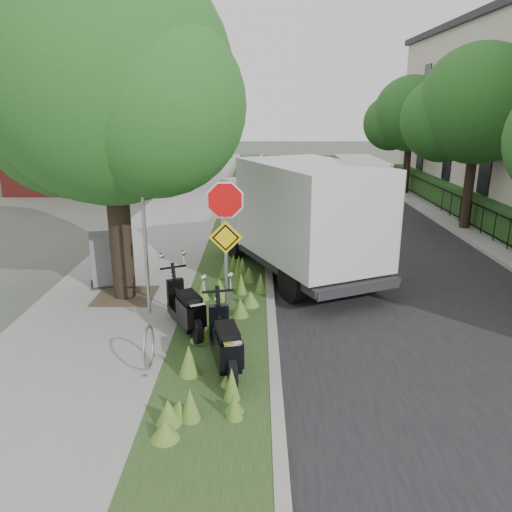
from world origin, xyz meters
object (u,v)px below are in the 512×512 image
at_px(sign_assembly, 226,229).
at_px(scooter_near, 187,313).
at_px(scooter_far, 226,349).
at_px(box_truck, 299,214).
at_px(utility_cabinet, 110,260).

distance_m(sign_assembly, scooter_near, 1.95).
bearing_deg(scooter_far, box_truck, 73.22).
xyz_separation_m(sign_assembly, scooter_near, (-0.81, 0.16, -1.77)).
bearing_deg(sign_assembly, scooter_near, 169.06).
xyz_separation_m(scooter_near, scooter_far, (0.87, -1.52, 0.01)).
height_order(sign_assembly, box_truck, sign_assembly).
bearing_deg(utility_cabinet, sign_assembly, -44.07).
distance_m(scooter_far, box_truck, 5.83).
relative_size(scooter_near, box_truck, 0.28).
bearing_deg(box_truck, utility_cabinet, -168.08).
height_order(sign_assembly, scooter_near, sign_assembly).
relative_size(sign_assembly, scooter_far, 1.69).
height_order(scooter_far, utility_cabinet, utility_cabinet).
distance_m(scooter_near, scooter_far, 1.75).
bearing_deg(scooter_near, box_truck, 57.47).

